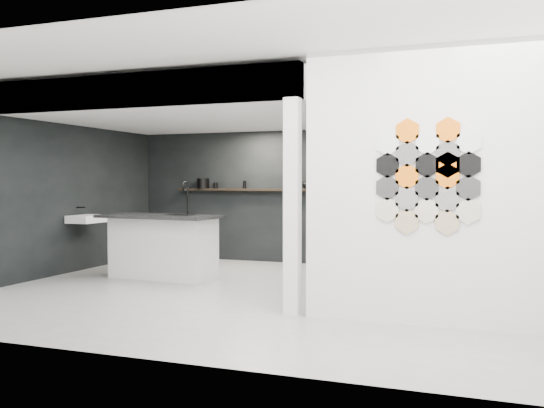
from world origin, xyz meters
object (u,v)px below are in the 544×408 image
(kitchen_island, at_px, (163,246))
(stockpot, at_px, (203,183))
(kettle, at_px, (307,185))
(glass_vase, at_px, (327,184))
(bottle_dark, at_px, (244,185))
(wall_basin, at_px, (87,219))
(glass_bowl, at_px, (327,186))
(partition_panel, at_px, (425,186))
(utensil_cup, at_px, (216,186))

(kitchen_island, distance_m, stockpot, 2.45)
(stockpot, height_order, kettle, stockpot)
(glass_vase, height_order, bottle_dark, glass_vase)
(wall_basin, xyz_separation_m, glass_bowl, (3.39, 2.07, 0.52))
(kitchen_island, height_order, glass_vase, glass_vase)
(partition_panel, distance_m, kitchen_island, 4.41)
(utensil_cup, bearing_deg, glass_bowl, 0.00)
(wall_basin, height_order, glass_vase, glass_vase)
(partition_panel, distance_m, wall_basin, 5.78)
(kitchen_island, xyz_separation_m, bottle_dark, (0.38, 2.23, 0.90))
(kitchen_island, relative_size, utensil_cup, 18.05)
(wall_basin, bearing_deg, stockpot, 63.79)
(glass_bowl, height_order, bottle_dark, bottle_dark)
(stockpot, relative_size, glass_bowl, 1.56)
(kitchen_island, relative_size, stockpot, 8.22)
(partition_panel, height_order, wall_basin, partition_panel)
(kettle, relative_size, utensil_cup, 1.63)
(kitchen_island, bearing_deg, glass_bowl, 53.87)
(wall_basin, distance_m, kitchen_island, 1.53)
(partition_panel, relative_size, kitchen_island, 1.51)
(kitchen_island, height_order, stockpot, stockpot)
(glass_bowl, relative_size, glass_vase, 0.95)
(partition_panel, height_order, kitchen_island, partition_panel)
(partition_panel, bearing_deg, bottle_dark, 133.05)
(glass_vase, xyz_separation_m, utensil_cup, (-2.11, 0.00, -0.03))
(stockpot, xyz_separation_m, utensil_cup, (0.26, 0.00, -0.04))
(kitchen_island, bearing_deg, wall_basin, 178.23)
(partition_panel, relative_size, kettle, 16.70)
(partition_panel, xyz_separation_m, bottle_dark, (-3.61, 3.87, -0.01))
(partition_panel, height_order, stockpot, partition_panel)
(glass_bowl, distance_m, utensil_cup, 2.11)
(partition_panel, distance_m, glass_bowl, 4.39)
(bottle_dark, distance_m, utensil_cup, 0.58)
(partition_panel, distance_m, stockpot, 5.89)
(glass_vase, bearing_deg, utensil_cup, 180.00)
(glass_bowl, bearing_deg, kettle, 180.00)
(kitchen_island, relative_size, glass_vase, 12.15)
(stockpot, height_order, utensil_cup, stockpot)
(partition_panel, relative_size, glass_bowl, 19.31)
(kitchen_island, bearing_deg, stockpot, 106.18)
(kettle, relative_size, bottle_dark, 1.19)
(partition_panel, bearing_deg, stockpot, 139.02)
(kitchen_island, xyz_separation_m, glass_vase, (1.91, 2.23, 0.91))
(wall_basin, xyz_separation_m, stockpot, (1.02, 2.07, 0.56))
(glass_vase, relative_size, bottle_dark, 1.08)
(bottle_dark, xyz_separation_m, utensil_cup, (-0.58, 0.00, -0.02))
(wall_basin, distance_m, stockpot, 2.37)
(wall_basin, xyz_separation_m, utensil_cup, (1.28, 2.07, 0.52))
(glass_bowl, xyz_separation_m, bottle_dark, (-1.54, 0.00, 0.02))
(kitchen_island, distance_m, kettle, 2.86)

